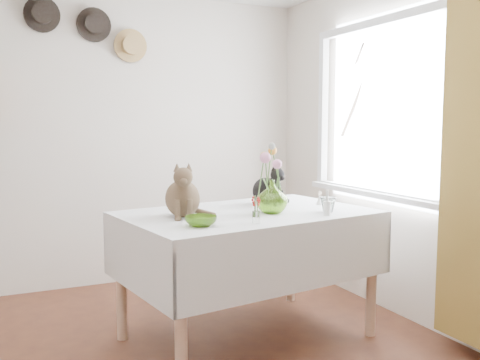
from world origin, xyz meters
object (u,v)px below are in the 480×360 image
tabby_cat (182,189)px  flower_vase (272,197)px  black_cat (266,184)px  dining_table (248,243)px

tabby_cat → flower_vase: 0.57m
tabby_cat → black_cat: tabby_cat is taller
tabby_cat → flower_vase: tabby_cat is taller
dining_table → flower_vase: 0.35m
black_cat → flower_vase: 0.37m
tabby_cat → dining_table: bearing=14.6°
dining_table → black_cat: 0.49m
dining_table → flower_vase: flower_vase is taller
dining_table → black_cat: size_ratio=5.86×
tabby_cat → black_cat: bearing=34.0°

